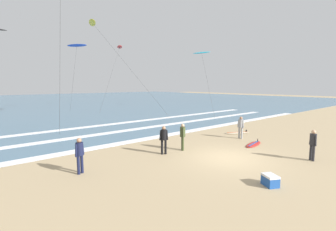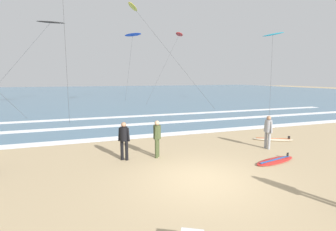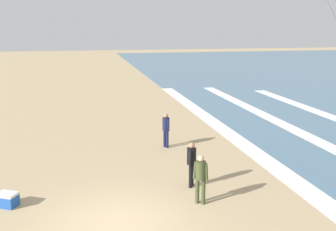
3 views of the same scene
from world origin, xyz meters
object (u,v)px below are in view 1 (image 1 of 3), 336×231
at_px(surfer_foreground_main, 313,142).
at_px(kite_red_far_left, 120,47).
at_px(surfer_background_far, 241,125).
at_px(surfer_right_near, 183,134).
at_px(kite_cyan_high_right, 202,53).
at_px(kite_yellow_distant_high, 93,23).
at_px(surfboard_near_water, 254,144).
at_px(surfboard_right_spare, 237,133).
at_px(surfer_mid_group, 80,152).
at_px(surfer_left_far, 164,137).
at_px(cooler_box, 270,180).
at_px(kite_blue_far_right, 77,46).

xyz_separation_m(surfer_foreground_main, kite_red_far_left, (7.82, 32.49, 9.01)).
xyz_separation_m(surfer_background_far, surfer_right_near, (-5.36, 0.48, 0.00)).
bearing_deg(kite_cyan_high_right, kite_yellow_distant_high, 178.13).
xyz_separation_m(surfer_right_near, surfboard_near_water, (4.37, -2.10, -0.91)).
height_order(surfer_right_near, surfboard_right_spare, surfer_right_near).
relative_size(surfer_foreground_main, kite_yellow_distant_high, 0.15).
height_order(surfer_mid_group, surfboard_near_water, surfer_mid_group).
relative_size(surfer_left_far, surfboard_right_spare, 0.75).
xyz_separation_m(surfer_left_far, surfer_background_far, (6.75, -0.57, 0.00)).
xyz_separation_m(surfer_background_far, surfboard_right_spare, (1.47, 1.23, -0.91)).
relative_size(surfboard_right_spare, kite_cyan_high_right, 0.20).
bearing_deg(surfer_left_far, kite_cyan_high_right, 37.13).
xyz_separation_m(surfer_foreground_main, surfer_background_far, (1.76, 5.32, 0.00)).
distance_m(surfer_background_far, kite_cyan_high_right, 23.86).
xyz_separation_m(kite_cyan_high_right, kite_red_far_left, (-8.80, 10.23, 1.16)).
distance_m(surfer_left_far, surfboard_right_spare, 8.30).
bearing_deg(kite_red_far_left, cooler_box, -110.97).
bearing_deg(surfer_mid_group, surfer_left_far, -1.10).
bearing_deg(surfboard_near_water, kite_cyan_high_right, 49.49).
bearing_deg(kite_blue_far_right, surfer_background_far, -87.23).
xyz_separation_m(surfer_right_near, kite_yellow_distant_high, (2.45, 17.03, 9.72)).
bearing_deg(surfer_foreground_main, surfer_background_far, 71.71).
bearing_deg(kite_red_far_left, surfboard_near_water, -103.77).
xyz_separation_m(kite_yellow_distant_high, cooler_box, (-3.53, -22.96, -10.46)).
bearing_deg(cooler_box, kite_red_far_left, 69.03).
xyz_separation_m(surfer_foreground_main, surfboard_near_water, (0.77, 3.70, -0.91)).
distance_m(surfer_foreground_main, surfer_mid_group, 11.39).
height_order(surfer_background_far, surfboard_near_water, surfer_background_far).
distance_m(surfer_right_near, cooler_box, 6.07).
bearing_deg(surfer_background_far, kite_red_far_left, 77.42).
distance_m(surfboard_right_spare, kite_red_far_left, 28.15).
xyz_separation_m(surfer_left_far, surfboard_right_spare, (8.22, 0.66, -0.91)).
bearing_deg(kite_yellow_distant_high, surfer_mid_group, -116.89).
bearing_deg(kite_cyan_high_right, surfer_foreground_main, -126.76).
height_order(surfer_background_far, kite_yellow_distant_high, kite_yellow_distant_high).
distance_m(surfboard_right_spare, cooler_box, 10.35).
bearing_deg(kite_red_far_left, kite_blue_far_right, -176.12).
bearing_deg(cooler_box, surfboard_near_water, 35.11).
bearing_deg(cooler_box, surfer_background_far, 40.25).
relative_size(surfer_left_far, surfer_background_far, 1.00).
bearing_deg(cooler_box, surfer_right_near, 79.75).
height_order(surfboard_right_spare, kite_yellow_distant_high, kite_yellow_distant_high).
relative_size(kite_blue_far_right, kite_yellow_distant_high, 0.88).
bearing_deg(surfer_background_far, kite_blue_far_right, 92.77).
xyz_separation_m(surfer_foreground_main, surfboard_right_spare, (3.23, 6.55, -0.91)).
distance_m(surfer_background_far, kite_blue_far_right, 28.02).
bearing_deg(surfer_right_near, kite_blue_far_right, 81.16).
relative_size(surfer_mid_group, surfer_background_far, 1.00).
bearing_deg(surfer_mid_group, kite_cyan_high_right, 31.73).
distance_m(kite_blue_far_right, cooler_box, 33.81).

